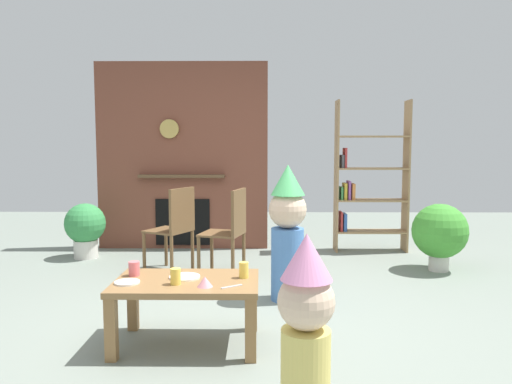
{
  "coord_description": "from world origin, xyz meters",
  "views": [
    {
      "loc": [
        0.19,
        -3.67,
        1.33
      ],
      "look_at": [
        0.15,
        0.4,
        0.94
      ],
      "focal_mm": 33.81,
      "sensor_mm": 36.0,
      "label": 1
    }
  ],
  "objects": [
    {
      "name": "table_fork",
      "position": [
        0.01,
        -0.7,
        0.45
      ],
      "size": [
        0.13,
        0.1,
        0.01
      ],
      "primitive_type": "cube",
      "rotation": [
        0.0,
        0.0,
        0.58
      ],
      "color": "silver",
      "rests_on": "coffee_table"
    },
    {
      "name": "paper_cup_near_left",
      "position": [
        -0.36,
        -0.64,
        0.49
      ],
      "size": [
        0.07,
        0.07,
        0.1
      ],
      "primitive_type": "cylinder",
      "color": "#F2CC4C",
      "rests_on": "coffee_table"
    },
    {
      "name": "paper_cup_near_right",
      "position": [
        0.08,
        -0.48,
        0.5
      ],
      "size": [
        0.06,
        0.06,
        0.11
      ],
      "primitive_type": "cylinder",
      "color": "#F2CC4C",
      "rests_on": "coffee_table"
    },
    {
      "name": "potted_plant_short",
      "position": [
        -1.9,
        1.98,
        0.38
      ],
      "size": [
        0.48,
        0.48,
        0.65
      ],
      "color": "beige",
      "rests_on": "ground_plane"
    },
    {
      "name": "coffee_table",
      "position": [
        -0.3,
        -0.54,
        0.37
      ],
      "size": [
        0.95,
        0.6,
        0.44
      ],
      "color": "olive",
      "rests_on": "ground_plane"
    },
    {
      "name": "paper_cup_center",
      "position": [
        -0.68,
        -0.44,
        0.49
      ],
      "size": [
        0.07,
        0.07,
        0.1
      ],
      "primitive_type": "cylinder",
      "color": "#E5666B",
      "rests_on": "coffee_table"
    },
    {
      "name": "birthday_cake_slice",
      "position": [
        -0.16,
        -0.69,
        0.48
      ],
      "size": [
        0.1,
        0.1,
        0.07
      ],
      "primitive_type": "cone",
      "color": "pink",
      "rests_on": "coffee_table"
    },
    {
      "name": "paper_plate_front",
      "position": [
        -0.32,
        -0.48,
        0.45
      ],
      "size": [
        0.21,
        0.21,
        0.01
      ],
      "primitive_type": "cylinder",
      "color": "white",
      "rests_on": "coffee_table"
    },
    {
      "name": "child_with_cone_hat",
      "position": [
        0.39,
        -1.56,
        0.5
      ],
      "size": [
        0.26,
        0.26,
        0.95
      ],
      "rotation": [
        0.0,
        0.0,
        2.17
      ],
      "color": "#E0CC66",
      "rests_on": "ground_plane"
    },
    {
      "name": "paper_plate_rear",
      "position": [
        -0.68,
        -0.62,
        0.45
      ],
      "size": [
        0.16,
        0.16,
        0.01
      ],
      "primitive_type": "cylinder",
      "color": "white",
      "rests_on": "coffee_table"
    },
    {
      "name": "dining_chair_left",
      "position": [
        -0.71,
        1.31,
        0.51
      ],
      "size": [
        0.54,
        0.54,
        0.9
      ],
      "rotation": [
        0.0,
        0.0,
        2.66
      ],
      "color": "brown",
      "rests_on": "ground_plane"
    },
    {
      "name": "bookshelf",
      "position": [
        1.52,
        2.4,
        0.87
      ],
      "size": [
        0.9,
        0.28,
        1.9
      ],
      "color": "#9E7A51",
      "rests_on": "ground_plane"
    },
    {
      "name": "brick_fireplace_feature",
      "position": [
        -0.82,
        2.6,
        1.19
      ],
      "size": [
        2.2,
        0.28,
        2.4
      ],
      "color": "brown",
      "rests_on": "ground_plane"
    },
    {
      "name": "dining_chair_middle",
      "position": [
        -0.12,
        1.16,
        0.51
      ],
      "size": [
        0.49,
        0.49,
        0.9
      ],
      "rotation": [
        0.0,
        0.0,
        2.87
      ],
      "color": "brown",
      "rests_on": "ground_plane"
    },
    {
      "name": "ground_plane",
      "position": [
        0.0,
        0.0,
        0.0
      ],
      "size": [
        12.0,
        12.0,
        0.0
      ],
      "primitive_type": "plane",
      "color": "gray"
    },
    {
      "name": "child_in_pink",
      "position": [
        0.42,
        0.41,
        0.62
      ],
      "size": [
        0.33,
        0.33,
        1.18
      ],
      "rotation": [
        0.0,
        0.0,
        -2.22
      ],
      "color": "#4C7FC6",
      "rests_on": "ground_plane"
    },
    {
      "name": "potted_plant_tall",
      "position": [
        2.1,
        1.42,
        0.42
      ],
      "size": [
        0.58,
        0.58,
        0.72
      ],
      "color": "beige",
      "rests_on": "ground_plane"
    }
  ]
}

